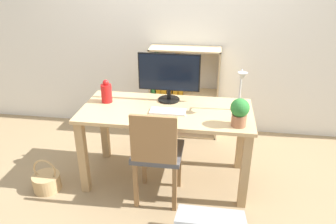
# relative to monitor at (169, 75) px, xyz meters

# --- Properties ---
(ground_plane) EXTENTS (10.00, 10.00, 0.00)m
(ground_plane) POSITION_rel_monitor_xyz_m (0.01, -0.20, -0.98)
(ground_plane) COLOR #997F5B
(wall_back) EXTENTS (8.00, 0.05, 2.60)m
(wall_back) POSITION_rel_monitor_xyz_m (0.01, 0.91, 0.32)
(wall_back) COLOR silver
(wall_back) RESTS_ON ground_plane
(desk) EXTENTS (1.49, 0.69, 0.73)m
(desk) POSITION_rel_monitor_xyz_m (0.01, -0.20, -0.38)
(desk) COLOR tan
(desk) RESTS_ON ground_plane
(monitor) EXTENTS (0.56, 0.20, 0.44)m
(monitor) POSITION_rel_monitor_xyz_m (0.00, 0.00, 0.00)
(monitor) COLOR black
(monitor) RESTS_ON desk
(keyboard) EXTENTS (0.31, 0.13, 0.02)m
(keyboard) POSITION_rel_monitor_xyz_m (0.03, -0.26, -0.24)
(keyboard) COLOR silver
(keyboard) RESTS_ON desk
(vase) EXTENTS (0.10, 0.10, 0.21)m
(vase) POSITION_rel_monitor_xyz_m (-0.55, -0.12, -0.16)
(vase) COLOR red
(vase) RESTS_ON desk
(desk_lamp) EXTENTS (0.10, 0.19, 0.37)m
(desk_lamp) POSITION_rel_monitor_xyz_m (0.63, -0.18, -0.02)
(desk_lamp) COLOR #B7B7BC
(desk_lamp) RESTS_ON desk
(potted_plant) EXTENTS (0.15, 0.15, 0.23)m
(potted_plant) POSITION_rel_monitor_xyz_m (0.61, -0.43, -0.13)
(potted_plant) COLOR #9E6647
(potted_plant) RESTS_ON desk
(chair) EXTENTS (0.40, 0.40, 0.88)m
(chair) POSITION_rel_monitor_xyz_m (-0.02, -0.54, -0.49)
(chair) COLOR #4C4C51
(chair) RESTS_ON ground_plane
(bookshelf) EXTENTS (0.78, 0.28, 1.04)m
(bookshelf) POSITION_rel_monitor_xyz_m (-0.07, 0.73, -0.45)
(bookshelf) COLOR #D8BC8C
(bookshelf) RESTS_ON ground_plane
(basket) EXTENTS (0.25, 0.25, 0.32)m
(basket) POSITION_rel_monitor_xyz_m (-1.05, -0.53, -0.89)
(basket) COLOR tan
(basket) RESTS_ON ground_plane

